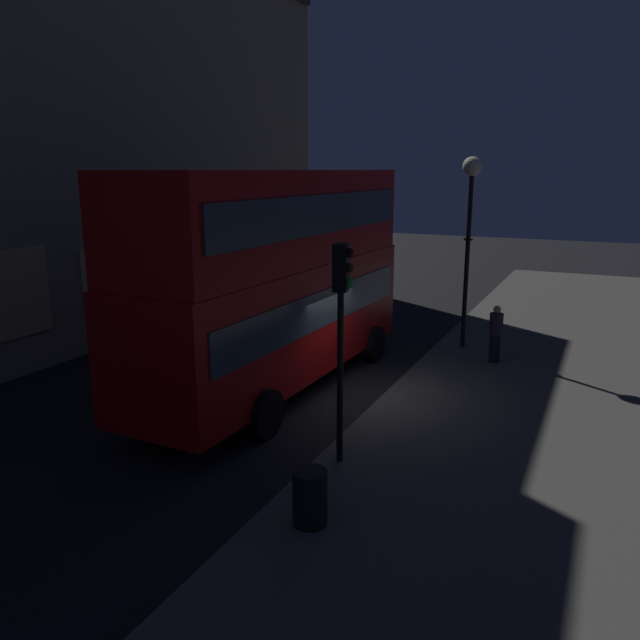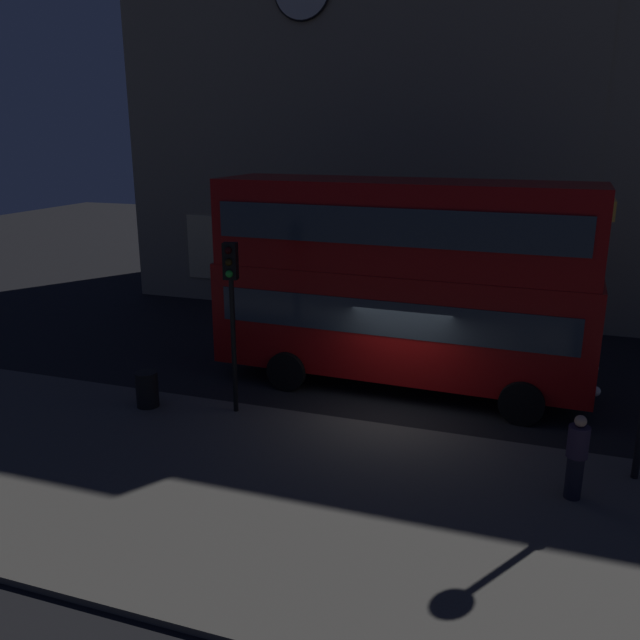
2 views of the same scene
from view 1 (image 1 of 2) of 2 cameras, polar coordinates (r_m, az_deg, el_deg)
name	(u,v)px [view 1 (image 1 of 2)]	position (r m, az deg, el deg)	size (l,w,h in m)	color
ground_plane	(359,397)	(15.78, 3.59, -7.02)	(80.00, 80.00, 0.00)	black
sidewalk_slab	(537,423)	(14.86, 19.15, -8.88)	(44.00, 7.30, 0.12)	#4C4944
building_plain_facade	(141,115)	(28.50, -16.02, 17.56)	(15.41, 8.25, 15.54)	tan
double_decker_bus	(276,271)	(15.58, -4.02, 4.48)	(10.04, 3.14, 5.53)	#9E0C0C
traffic_light_near_kerb	(342,309)	(11.27, 1.98, 1.03)	(0.36, 0.39, 4.15)	black
traffic_light_far_side	(318,241)	(25.59, -0.18, 7.18)	(0.33, 0.37, 3.73)	black
street_lamp	(470,203)	(19.43, 13.55, 10.38)	(0.57, 0.57, 5.80)	black
pedestrian	(496,334)	(18.60, 15.72, -1.20)	(0.39, 0.39, 1.66)	black
litter_bin	(310,497)	(10.12, -0.92, -15.87)	(0.55, 0.55, 0.90)	black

